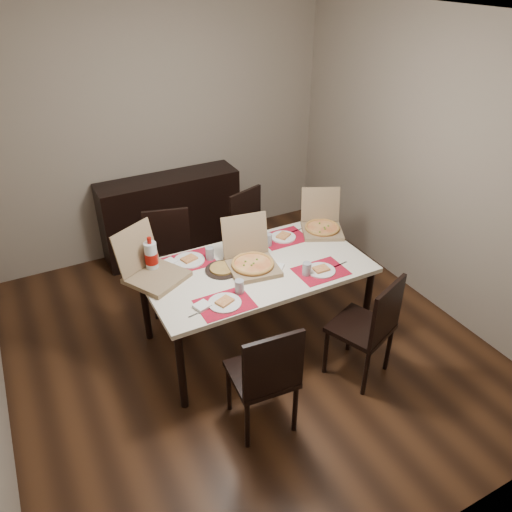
{
  "coord_description": "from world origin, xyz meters",
  "views": [
    {
      "loc": [
        -1.45,
        -2.99,
        2.95
      ],
      "look_at": [
        0.13,
        0.02,
        0.85
      ],
      "focal_mm": 35.0,
      "sensor_mm": 36.0,
      "label": 1
    }
  ],
  "objects_px": {
    "chair_far_left": "(170,256)",
    "soda_bottle": "(151,257)",
    "pizza_box_center": "(251,261)",
    "chair_near_right": "(370,325)",
    "chair_far_right": "(254,232)",
    "dining_table": "(256,273)",
    "chair_near_left": "(266,375)",
    "dip_bowl": "(253,251)",
    "sideboard": "(171,216)"
  },
  "relations": [
    {
      "from": "chair_near_left",
      "to": "chair_near_right",
      "type": "height_order",
      "value": "same"
    },
    {
      "from": "pizza_box_center",
      "to": "soda_bottle",
      "type": "distance_m",
      "value": 0.79
    },
    {
      "from": "dining_table",
      "to": "chair_far_left",
      "type": "height_order",
      "value": "chair_far_left"
    },
    {
      "from": "dip_bowl",
      "to": "sideboard",
      "type": "bearing_deg",
      "value": 97.7
    },
    {
      "from": "chair_near_left",
      "to": "chair_far_right",
      "type": "distance_m",
      "value": 1.99
    },
    {
      "from": "chair_near_left",
      "to": "chair_far_right",
      "type": "height_order",
      "value": "same"
    },
    {
      "from": "chair_far_right",
      "to": "dip_bowl",
      "type": "relative_size",
      "value": 7.86
    },
    {
      "from": "dining_table",
      "to": "chair_near_right",
      "type": "bearing_deg",
      "value": -55.46
    },
    {
      "from": "dining_table",
      "to": "chair_far_left",
      "type": "xyz_separation_m",
      "value": [
        -0.46,
        0.86,
        -0.17
      ]
    },
    {
      "from": "soda_bottle",
      "to": "dining_table",
      "type": "bearing_deg",
      "value": -22.93
    },
    {
      "from": "chair_far_left",
      "to": "pizza_box_center",
      "type": "bearing_deg",
      "value": -63.88
    },
    {
      "from": "chair_far_left",
      "to": "dip_bowl",
      "type": "relative_size",
      "value": 7.86
    },
    {
      "from": "chair_near_left",
      "to": "dip_bowl",
      "type": "xyz_separation_m",
      "value": [
        0.47,
        1.09,
        0.25
      ]
    },
    {
      "from": "soda_bottle",
      "to": "chair_near_left",
      "type": "bearing_deg",
      "value": -73.14
    },
    {
      "from": "chair_near_right",
      "to": "dip_bowl",
      "type": "bearing_deg",
      "value": 115.38
    },
    {
      "from": "sideboard",
      "to": "pizza_box_center",
      "type": "bearing_deg",
      "value": -86.83
    },
    {
      "from": "chair_near_right",
      "to": "soda_bottle",
      "type": "bearing_deg",
      "value": 139.41
    },
    {
      "from": "sideboard",
      "to": "soda_bottle",
      "type": "xyz_separation_m",
      "value": [
        -0.63,
        -1.44,
        0.43
      ]
    },
    {
      "from": "chair_near_right",
      "to": "soda_bottle",
      "type": "distance_m",
      "value": 1.77
    },
    {
      "from": "chair_far_left",
      "to": "pizza_box_center",
      "type": "xyz_separation_m",
      "value": [
        0.42,
        -0.85,
        0.3
      ]
    },
    {
      "from": "pizza_box_center",
      "to": "chair_far_right",
      "type": "bearing_deg",
      "value": 61.4
    },
    {
      "from": "dining_table",
      "to": "chair_far_right",
      "type": "relative_size",
      "value": 1.94
    },
    {
      "from": "sideboard",
      "to": "chair_far_left",
      "type": "height_order",
      "value": "chair_far_left"
    },
    {
      "from": "pizza_box_center",
      "to": "soda_bottle",
      "type": "relative_size",
      "value": 1.53
    },
    {
      "from": "chair_far_left",
      "to": "pizza_box_center",
      "type": "relative_size",
      "value": 1.96
    },
    {
      "from": "chair_far_left",
      "to": "soda_bottle",
      "type": "xyz_separation_m",
      "value": [
        -0.31,
        -0.54,
        0.37
      ]
    },
    {
      "from": "sideboard",
      "to": "chair_near_right",
      "type": "distance_m",
      "value": 2.66
    },
    {
      "from": "chair_near_right",
      "to": "soda_bottle",
      "type": "height_order",
      "value": "soda_bottle"
    },
    {
      "from": "chair_near_right",
      "to": "dip_bowl",
      "type": "relative_size",
      "value": 7.86
    },
    {
      "from": "sideboard",
      "to": "chair_far_left",
      "type": "distance_m",
      "value": 0.95
    },
    {
      "from": "chair_near_left",
      "to": "chair_far_right",
      "type": "relative_size",
      "value": 1.0
    },
    {
      "from": "chair_far_right",
      "to": "pizza_box_center",
      "type": "distance_m",
      "value": 1.06
    },
    {
      "from": "chair_far_left",
      "to": "soda_bottle",
      "type": "relative_size",
      "value": 3.0
    },
    {
      "from": "sideboard",
      "to": "soda_bottle",
      "type": "height_order",
      "value": "soda_bottle"
    },
    {
      "from": "dip_bowl",
      "to": "chair_near_right",
      "type": "bearing_deg",
      "value": -64.62
    },
    {
      "from": "dining_table",
      "to": "sideboard",
      "type": "bearing_deg",
      "value": 94.36
    },
    {
      "from": "chair_near_left",
      "to": "chair_far_left",
      "type": "distance_m",
      "value": 1.76
    },
    {
      "from": "pizza_box_center",
      "to": "chair_near_right",
      "type": "bearing_deg",
      "value": -54.07
    },
    {
      "from": "chair_near_right",
      "to": "chair_far_left",
      "type": "xyz_separation_m",
      "value": [
        -1.01,
        1.67,
        0.0
      ]
    },
    {
      "from": "chair_near_left",
      "to": "chair_near_right",
      "type": "xyz_separation_m",
      "value": [
        0.95,
        0.09,
        0.0
      ]
    },
    {
      "from": "pizza_box_center",
      "to": "chair_far_left",
      "type": "bearing_deg",
      "value": 116.12
    },
    {
      "from": "sideboard",
      "to": "soda_bottle",
      "type": "bearing_deg",
      "value": -113.59
    },
    {
      "from": "dip_bowl",
      "to": "soda_bottle",
      "type": "xyz_separation_m",
      "value": [
        -0.84,
        0.12,
        0.12
      ]
    },
    {
      "from": "chair_far_right",
      "to": "dining_table",
      "type": "bearing_deg",
      "value": -116.47
    },
    {
      "from": "chair_far_right",
      "to": "chair_far_left",
      "type": "bearing_deg",
      "value": -177.46
    },
    {
      "from": "dining_table",
      "to": "chair_near_right",
      "type": "xyz_separation_m",
      "value": [
        0.55,
        -0.81,
        -0.17
      ]
    },
    {
      "from": "chair_near_right",
      "to": "soda_bottle",
      "type": "xyz_separation_m",
      "value": [
        -1.32,
        1.13,
        0.37
      ]
    },
    {
      "from": "dip_bowl",
      "to": "dining_table",
      "type": "bearing_deg",
      "value": -110.73
    },
    {
      "from": "dining_table",
      "to": "soda_bottle",
      "type": "height_order",
      "value": "soda_bottle"
    },
    {
      "from": "sideboard",
      "to": "dip_bowl",
      "type": "distance_m",
      "value": 1.6
    }
  ]
}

